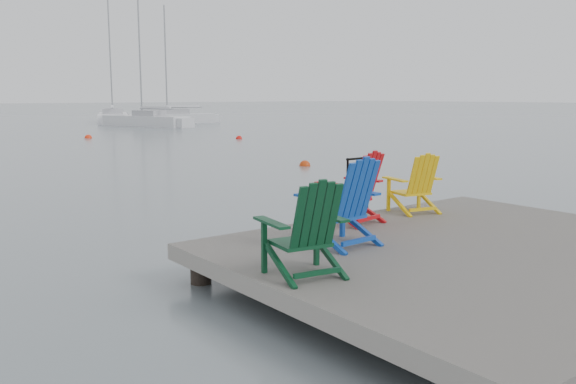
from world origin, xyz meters
TOP-DOWN VIEW (x-y plane):
  - ground at (0.00, 0.00)m, footprint 400.00×400.00m
  - dock at (0.00, 0.00)m, footprint 6.00×5.00m
  - handrail at (0.25, 2.45)m, footprint 0.48×0.04m
  - chair_green at (-2.50, 0.34)m, footprint 0.90×0.84m
  - chair_blue at (-1.30, 1.07)m, footprint 0.92×0.86m
  - chair_red at (-0.26, 1.96)m, footprint 0.94×0.88m
  - chair_yellow at (1.06, 1.98)m, footprint 0.86×0.82m
  - sailboat_near at (13.81, 40.12)m, footprint 4.51×7.91m
  - sailboat_mid at (14.22, 47.91)m, footprint 5.63×9.47m
  - sailboat_far at (17.83, 43.70)m, footprint 7.47×3.77m
  - buoy_a at (6.54, 11.53)m, footprint 0.38×0.38m
  - buoy_c at (11.88, 23.88)m, footprint 0.36×0.36m
  - buoy_d at (5.49, 29.47)m, footprint 0.41×0.41m

SIDE VIEW (x-z plane):
  - ground at x=0.00m, z-range 0.00..0.00m
  - buoy_a at x=6.54m, z-range -0.19..0.19m
  - buoy_c at x=11.88m, z-range -0.18..0.18m
  - buoy_d at x=5.49m, z-range -0.20..0.20m
  - dock at x=0.00m, z-range -0.35..1.05m
  - sailboat_mid at x=14.22m, z-range -5.97..6.68m
  - sailboat_near at x=13.81m, z-range -5.00..5.71m
  - sailboat_far at x=17.83m, z-range -4.71..5.42m
  - chair_yellow at x=1.06m, z-range 0.50..1.45m
  - chair_green at x=-2.50m, z-range 0.50..1.52m
  - chair_red at x=-0.26m, z-range 0.50..1.55m
  - handrail at x=0.25m, z-range 0.59..1.49m
  - chair_blue at x=-1.30m, z-range 0.50..1.60m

